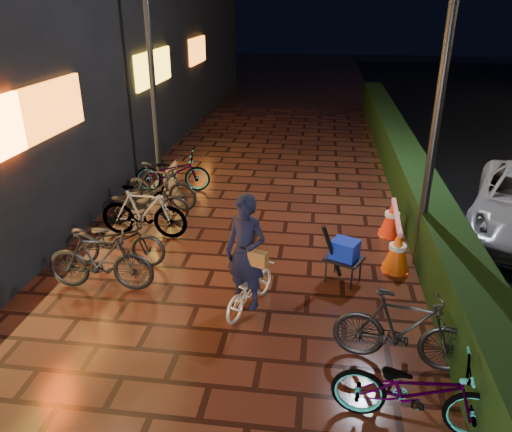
# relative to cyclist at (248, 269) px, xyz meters

# --- Properties ---
(ground) EXTENTS (80.00, 80.00, 0.00)m
(ground) POSITION_rel_cyclist_xyz_m (-0.23, -1.68, -0.69)
(ground) COLOR #381911
(ground) RESTS_ON ground
(hedge) EXTENTS (0.70, 20.00, 1.00)m
(hedge) POSITION_rel_cyclist_xyz_m (3.07, 6.32, -0.19)
(hedge) COLOR black
(hedge) RESTS_ON ground
(lamp_post_hedge) EXTENTS (0.51, 0.16, 5.34)m
(lamp_post_hedge) POSITION_rel_cyclist_xyz_m (2.77, 1.83, 2.24)
(lamp_post_hedge) COLOR black
(lamp_post_hedge) RESTS_ON ground
(lamp_post_sf) EXTENTS (0.50, 0.22, 5.22)m
(lamp_post_sf) POSITION_rel_cyclist_xyz_m (-3.03, 5.26, 2.18)
(lamp_post_sf) COLOR black
(lamp_post_sf) RESTS_ON ground
(cyclist) EXTENTS (0.90, 1.38, 1.87)m
(cyclist) POSITION_rel_cyclist_xyz_m (0.00, 0.00, 0.00)
(cyclist) COLOR silver
(cyclist) RESTS_ON ground
(traffic_barrier) EXTENTS (0.55, 1.90, 0.77)m
(traffic_barrier) POSITION_rel_cyclist_xyz_m (2.40, 2.23, -0.31)
(traffic_barrier) COLOR #FF570D
(traffic_barrier) RESTS_ON ground
(cart_assembly) EXTENTS (0.77, 0.66, 1.07)m
(cart_assembly) POSITION_rel_cyclist_xyz_m (1.43, 1.03, -0.14)
(cart_assembly) COLOR black
(cart_assembly) RESTS_ON ground
(parked_bikes_storefront) EXTENTS (2.00, 5.26, 1.05)m
(parked_bikes_storefront) POSITION_rel_cyclist_xyz_m (-2.50, 2.53, -0.20)
(parked_bikes_storefront) COLOR black
(parked_bikes_storefront) RESTS_ON ground
(parked_bikes_hedge) EXTENTS (1.88, 1.86, 1.05)m
(parked_bikes_hedge) POSITION_rel_cyclist_xyz_m (2.11, -1.50, -0.20)
(parked_bikes_hedge) COLOR black
(parked_bikes_hedge) RESTS_ON ground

